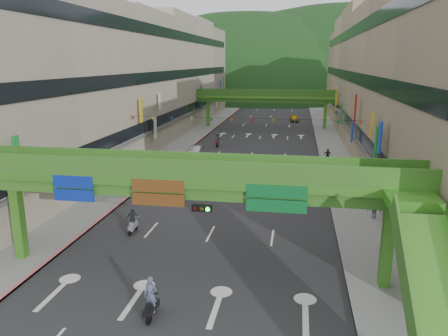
# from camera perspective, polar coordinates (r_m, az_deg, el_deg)

# --- Properties ---
(ground) EXTENTS (320.00, 320.00, 0.00)m
(ground) POSITION_cam_1_polar(r_m,az_deg,el_deg) (21.90, -8.34, -20.39)
(ground) COLOR black
(ground) RESTS_ON ground
(road_slab) EXTENTS (18.00, 140.00, 0.02)m
(road_slab) POSITION_cam_1_polar(r_m,az_deg,el_deg) (68.53, 4.44, 3.45)
(road_slab) COLOR #28282B
(road_slab) RESTS_ON ground
(sidewalk_left) EXTENTS (4.00, 140.00, 0.15)m
(sidewalk_left) POSITION_cam_1_polar(r_m,az_deg,el_deg) (70.32, -4.54, 3.77)
(sidewalk_left) COLOR gray
(sidewalk_left) RESTS_ON ground
(sidewalk_right) EXTENTS (4.00, 140.00, 0.15)m
(sidewalk_right) POSITION_cam_1_polar(r_m,az_deg,el_deg) (68.45, 13.66, 3.15)
(sidewalk_right) COLOR gray
(sidewalk_right) RESTS_ON ground
(curb_left) EXTENTS (0.20, 140.00, 0.18)m
(curb_left) POSITION_cam_1_polar(r_m,az_deg,el_deg) (69.89, -3.03, 3.75)
(curb_left) COLOR #CC5959
(curb_left) RESTS_ON ground
(curb_right) EXTENTS (0.20, 140.00, 0.18)m
(curb_right) POSITION_cam_1_polar(r_m,az_deg,el_deg) (68.34, 12.07, 3.23)
(curb_right) COLOR gray
(curb_right) RESTS_ON ground
(building_row_left) EXTENTS (12.80, 95.00, 19.00)m
(building_row_left) POSITION_cam_1_polar(r_m,az_deg,el_deg) (71.67, -10.97, 11.31)
(building_row_left) COLOR #9E937F
(building_row_left) RESTS_ON ground
(building_row_right) EXTENTS (12.80, 95.00, 19.00)m
(building_row_right) POSITION_cam_1_polar(r_m,az_deg,el_deg) (68.48, 20.85, 10.57)
(building_row_right) COLOR gray
(building_row_right) RESTS_ON ground
(overpass_near) EXTENTS (28.00, 12.27, 7.10)m
(overpass_near) POSITION_cam_1_polar(r_m,az_deg,el_deg) (24.14, -2.77, -3.19)
(overpass_near) COLOR #4C9E2D
(overpass_near) RESTS_ON ground
(overpass_far) EXTENTS (28.00, 2.20, 7.10)m
(overpass_far) POSITION_cam_1_polar(r_m,az_deg,el_deg) (82.66, 5.46, 8.97)
(overpass_far) COLOR #4C9E2D
(overpass_far) RESTS_ON ground
(hill_left) EXTENTS (168.00, 140.00, 112.00)m
(hill_left) POSITION_cam_1_polar(r_m,az_deg,el_deg) (178.82, 2.83, 9.84)
(hill_left) COLOR #1C4419
(hill_left) RESTS_ON ground
(hill_right) EXTENTS (208.00, 176.00, 128.00)m
(hill_right) POSITION_cam_1_polar(r_m,az_deg,el_deg) (198.47, 15.25, 9.77)
(hill_right) COLOR #1C4419
(hill_right) RESTS_ON ground
(bunting_string) EXTENTS (26.00, 0.36, 0.47)m
(bunting_string) POSITION_cam_1_polar(r_m,az_deg,el_deg) (47.95, 2.39, 6.24)
(bunting_string) COLOR black
(bunting_string) RESTS_ON ground
(scooter_rider_near) EXTENTS (0.71, 1.60, 2.19)m
(scooter_rider_near) POSITION_cam_1_polar(r_m,az_deg,el_deg) (22.36, -9.56, -16.51)
(scooter_rider_near) COLOR black
(scooter_rider_near) RESTS_ON ground
(scooter_rider_mid) EXTENTS (0.83, 1.60, 1.96)m
(scooter_rider_mid) POSITION_cam_1_polar(r_m,az_deg,el_deg) (40.40, 6.73, -2.47)
(scooter_rider_mid) COLOR black
(scooter_rider_mid) RESTS_ON ground
(scooter_rider_left) EXTENTS (0.93, 1.60, 1.90)m
(scooter_rider_left) POSITION_cam_1_polar(r_m,az_deg,el_deg) (32.66, -11.85, -6.78)
(scooter_rider_left) COLOR gray
(scooter_rider_left) RESTS_ON ground
(scooter_rider_far) EXTENTS (0.83, 1.60, 2.03)m
(scooter_rider_far) POSITION_cam_1_polar(r_m,az_deg,el_deg) (63.94, -0.86, 3.68)
(scooter_rider_far) COLOR maroon
(scooter_rider_far) RESTS_ON ground
(parked_scooter_row) EXTENTS (1.60, 9.35, 1.08)m
(parked_scooter_row) POSITION_cam_1_polar(r_m,az_deg,el_deg) (44.08, 12.96, -2.00)
(parked_scooter_row) COLOR black
(parked_scooter_row) RESTS_ON ground
(car_silver) EXTENTS (1.72, 4.58, 1.49)m
(car_silver) POSITION_cam_1_polar(r_m,az_deg,el_deg) (56.87, -3.79, 2.08)
(car_silver) COLOR #A3A2AA
(car_silver) RESTS_ON ground
(car_yellow) EXTENTS (2.06, 4.10, 1.34)m
(car_yellow) POSITION_cam_1_polar(r_m,az_deg,el_deg) (92.35, 9.15, 6.41)
(car_yellow) COLOR #BE8603
(car_yellow) RESTS_ON ground
(pedestrian_red) EXTENTS (1.04, 0.97, 1.69)m
(pedestrian_red) POSITION_cam_1_polar(r_m,az_deg,el_deg) (48.19, 15.82, -0.43)
(pedestrian_red) COLOR red
(pedestrian_red) RESTS_ON ground
(pedestrian_dark) EXTENTS (1.02, 0.58, 1.64)m
(pedestrian_dark) POSITION_cam_1_polar(r_m,az_deg,el_deg) (55.29, 13.36, 1.48)
(pedestrian_dark) COLOR black
(pedestrian_dark) RESTS_ON ground
(pedestrian_blue) EXTENTS (0.82, 0.58, 1.65)m
(pedestrian_blue) POSITION_cam_1_polar(r_m,az_deg,el_deg) (36.57, 19.01, -5.20)
(pedestrian_blue) COLOR #334153
(pedestrian_blue) RESTS_ON ground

